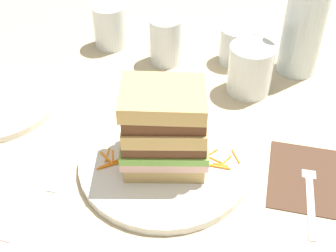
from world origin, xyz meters
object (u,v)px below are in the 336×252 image
empty_tumbler_2 (166,41)px  empty_tumbler_0 (237,45)px  empty_tumbler_1 (110,26)px  sandwich (164,128)px  fork (310,188)px  knife (73,146)px  main_plate (165,163)px  water_bottle (307,12)px  juice_glass (250,71)px  napkin_dark (309,178)px

empty_tumbler_2 → empty_tumbler_0: bearing=10.0°
empty_tumbler_1 → empty_tumbler_2: 0.13m
sandwich → fork: bearing=-3.7°
knife → empty_tumbler_2: bearing=69.7°
empty_tumbler_0 → main_plate: bearing=-105.9°
main_plate → sandwich: bearing=167.4°
fork → water_bottle: (-0.01, 0.31, 0.12)m
water_bottle → empty_tumbler_2: water_bottle is taller
sandwich → fork: size_ratio=0.81×
empty_tumbler_0 → empty_tumbler_1: (-0.26, 0.02, 0.01)m
sandwich → water_bottle: size_ratio=0.49×
fork → empty_tumbler_0: bearing=110.7°
empty_tumbler_0 → empty_tumbler_2: (-0.14, -0.02, 0.01)m
juice_glass → water_bottle: water_bottle is taller
fork → juice_glass: juice_glass is taller
juice_glass → empty_tumbler_0: 0.10m
napkin_dark → empty_tumbler_2: bearing=133.0°
main_plate → napkin_dark: 0.21m
knife → main_plate: bearing=-6.4°
fork → empty_tumbler_0: 0.35m
water_bottle → juice_glass: bearing=-137.3°
empty_tumbler_1 → water_bottle: bearing=-4.9°
juice_glass → knife: bearing=-142.9°
sandwich → knife: sandwich is taller
empty_tumbler_0 → napkin_dark: bearing=-67.8°
main_plate → napkin_dark: size_ratio=1.85×
knife → water_bottle: (0.35, 0.28, 0.12)m
knife → empty_tumbler_1: empty_tumbler_1 is taller
knife → water_bottle: water_bottle is taller
sandwich → empty_tumbler_2: (-0.05, 0.29, -0.03)m
napkin_dark → water_bottle: size_ratio=0.50×
fork → juice_glass: bearing=112.6°
knife → fork: bearing=-4.8°
napkin_dark → empty_tumbler_0: bearing=112.2°
empty_tumbler_0 → knife: bearing=-128.7°
fork → water_bottle: bearing=91.3°
water_bottle → empty_tumbler_1: bearing=175.1°
empty_tumbler_1 → fork: bearing=-42.0°
napkin_dark → empty_tumbler_1: size_ratio=1.57×
main_plate → empty_tumbler_2: bearing=99.5°
empty_tumbler_0 → empty_tumbler_2: bearing=-170.0°
fork → main_plate: bearing=176.3°
empty_tumbler_1 → juice_glass: bearing=-21.7°
napkin_dark → empty_tumbler_0: 0.33m
fork → knife: fork is taller
sandwich → water_bottle: 0.36m
fork → empty_tumbler_0: (-0.12, 0.32, 0.03)m
fork → empty_tumbler_1: bearing=138.0°
empty_tumbler_2 → knife: bearing=-110.3°
main_plate → knife: (-0.15, 0.02, -0.00)m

